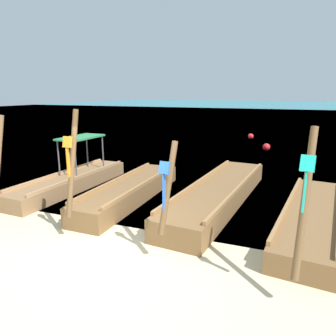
% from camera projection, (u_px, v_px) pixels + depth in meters
% --- Properties ---
extents(ground, '(120.00, 120.00, 0.00)m').
position_uv_depth(ground, '(108.00, 254.00, 6.47)').
color(ground, beige).
extents(sea_water, '(120.00, 120.00, 0.00)m').
position_uv_depth(sea_water, '(276.00, 109.00, 61.91)').
color(sea_water, '#147A89').
rests_on(sea_water, ground).
extents(longtail_boat_pink_ribbon, '(1.21, 5.49, 2.68)m').
position_uv_depth(longtail_boat_pink_ribbon, '(71.00, 180.00, 10.70)').
color(longtail_boat_pink_ribbon, olive).
rests_on(longtail_boat_pink_ribbon, ground).
extents(longtail_boat_orange_ribbon, '(1.08, 5.51, 2.88)m').
position_uv_depth(longtail_boat_orange_ribbon, '(130.00, 191.00, 9.66)').
color(longtail_boat_orange_ribbon, brown).
rests_on(longtail_boat_orange_ribbon, ground).
extents(longtail_boat_blue_ribbon, '(1.86, 7.10, 2.32)m').
position_uv_depth(longtail_boat_blue_ribbon, '(219.00, 194.00, 9.38)').
color(longtail_boat_blue_ribbon, brown).
rests_on(longtail_boat_blue_ribbon, ground).
extents(longtail_boat_turquoise_ribbon, '(1.85, 6.24, 2.73)m').
position_uv_depth(longtail_boat_turquoise_ribbon, '(312.00, 217.00, 7.73)').
color(longtail_boat_turquoise_ribbon, brown).
rests_on(longtail_boat_turquoise_ribbon, ground).
extents(mooring_buoy_near, '(0.40, 0.40, 0.40)m').
position_uv_depth(mooring_buoy_near, '(251.00, 136.00, 22.06)').
color(mooring_buoy_near, red).
rests_on(mooring_buoy_near, sea_water).
extents(mooring_buoy_far, '(0.42, 0.42, 0.42)m').
position_uv_depth(mooring_buoy_far, '(266.00, 147.00, 17.75)').
color(mooring_buoy_far, red).
rests_on(mooring_buoy_far, sea_water).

